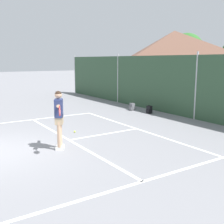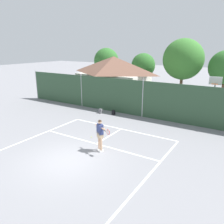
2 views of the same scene
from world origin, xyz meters
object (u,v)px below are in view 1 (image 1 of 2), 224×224
at_px(tennis_player, 59,115).
at_px(tennis_ball, 75,132).
at_px(backpack_black, 149,110).
at_px(backpack_grey, 132,107).

relative_size(tennis_player, tennis_ball, 28.10).
bearing_deg(backpack_black, backpack_grey, -169.62).
height_order(tennis_ball, backpack_black, backpack_black).
bearing_deg(tennis_player, backpack_grey, 125.16).
xyz_separation_m(tennis_ball, backpack_black, (-1.48, 5.05, 0.16)).
distance_m(backpack_grey, backpack_black, 1.23).
xyz_separation_m(tennis_player, tennis_ball, (-1.62, 1.28, -1.08)).
bearing_deg(tennis_ball, backpack_black, 106.29).
relative_size(tennis_player, backpack_grey, 4.01).
bearing_deg(backpack_black, tennis_ball, -73.71).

